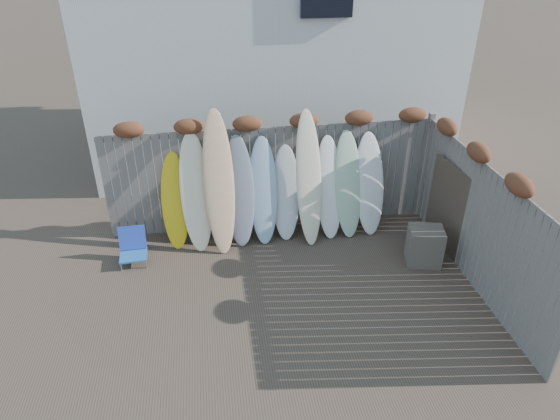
{
  "coord_description": "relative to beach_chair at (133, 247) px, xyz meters",
  "views": [
    {
      "loc": [
        -1.06,
        -5.85,
        5.13
      ],
      "look_at": [
        0.0,
        1.2,
        1.0
      ],
      "focal_mm": 32.0,
      "sensor_mm": 36.0,
      "label": 1
    }
  ],
  "objects": [
    {
      "name": "surfboard_8",
      "position": [
        3.89,
        0.44,
        0.68
      ],
      "size": [
        0.54,
        0.71,
        1.92
      ],
      "primitive_type": "ellipsoid",
      "rotation": [
        -0.31,
        0.0,
        0.05
      ],
      "color": "#ADCEA8",
      "rests_on": "ground"
    },
    {
      "name": "surfboard_1",
      "position": [
        1.14,
        0.41,
        0.75
      ],
      "size": [
        0.57,
        0.75,
        2.05
      ],
      "primitive_type": "ellipsoid",
      "rotation": [
        -0.31,
        0.0,
        0.05
      ],
      "color": "#FCEAC4",
      "rests_on": "ground"
    },
    {
      "name": "wooden_crate",
      "position": [
        4.95,
        -0.79,
        0.05
      ],
      "size": [
        0.66,
        0.59,
        0.66
      ],
      "primitive_type": "cube",
      "rotation": [
        0.0,
        0.0,
        -0.23
      ],
      "color": "#4E403A",
      "rests_on": "ground"
    },
    {
      "name": "surfboard_4",
      "position": [
        2.33,
        0.45,
        0.67
      ],
      "size": [
        0.54,
        0.7,
        1.89
      ],
      "primitive_type": "ellipsoid",
      "rotation": [
        -0.31,
        0.0,
        -0.05
      ],
      "color": "#9AB6CC",
      "rests_on": "ground"
    },
    {
      "name": "ground",
      "position": [
        2.51,
        -1.56,
        -0.28
      ],
      "size": [
        80.0,
        80.0,
        0.0
      ],
      "primitive_type": "plane",
      "color": "#493A2D"
    },
    {
      "name": "surfboard_5",
      "position": [
        2.75,
        0.49,
        0.57
      ],
      "size": [
        0.56,
        0.66,
        1.7
      ],
      "primitive_type": "ellipsoid",
      "rotation": [
        -0.31,
        0.0,
        -0.1
      ],
      "color": "silver",
      "rests_on": "ground"
    },
    {
      "name": "surfboard_2",
      "position": [
        1.55,
        0.34,
        0.94
      ],
      "size": [
        0.54,
        0.86,
        2.44
      ],
      "primitive_type": "ellipsoid",
      "rotation": [
        -0.31,
        0.0,
        0.01
      ],
      "color": "#EFA375",
      "rests_on": "ground"
    },
    {
      "name": "back_fence",
      "position": [
        2.57,
        0.84,
        0.9
      ],
      "size": [
        6.05,
        0.28,
        2.24
      ],
      "color": "slate",
      "rests_on": "ground"
    },
    {
      "name": "house",
      "position": [
        3.01,
        4.94,
        2.92
      ],
      "size": [
        8.5,
        5.5,
        6.33
      ],
      "color": "silver",
      "rests_on": "ground"
    },
    {
      "name": "lattice_panel",
      "position": [
        5.46,
        -0.37,
        0.52
      ],
      "size": [
        0.17,
        1.07,
        1.6
      ],
      "primitive_type": "cube",
      "rotation": [
        0.0,
        0.0,
        0.12
      ],
      "color": "#453C2A",
      "rests_on": "ground"
    },
    {
      "name": "surfboard_3",
      "position": [
        1.9,
        0.44,
        0.69
      ],
      "size": [
        0.54,
        0.7,
        1.94
      ],
      "primitive_type": "ellipsoid",
      "rotation": [
        -0.31,
        0.0,
        -0.01
      ],
      "color": "slate",
      "rests_on": "ground"
    },
    {
      "name": "right_fence",
      "position": [
        5.51,
        -1.3,
        0.86
      ],
      "size": [
        0.28,
        4.4,
        2.24
      ],
      "color": "slate",
      "rests_on": "ground"
    },
    {
      "name": "beach_chair",
      "position": [
        0.0,
        0.0,
        0.0
      ],
      "size": [
        0.48,
        0.51,
        0.6
      ],
      "color": "#2260AA",
      "rests_on": "ground"
    },
    {
      "name": "surfboard_6",
      "position": [
        3.14,
        0.36,
        0.9
      ],
      "size": [
        0.48,
        0.84,
        2.35
      ],
      "primitive_type": "ellipsoid",
      "rotation": [
        -0.31,
        0.0,
        0.03
      ],
      "color": "beige",
      "rests_on": "ground"
    },
    {
      "name": "surfboard_7",
      "position": [
        3.54,
        0.44,
        0.64
      ],
      "size": [
        0.51,
        0.68,
        1.85
      ],
      "primitive_type": "ellipsoid",
      "rotation": [
        -0.31,
        0.0,
        0.04
      ],
      "color": "white",
      "rests_on": "ground"
    },
    {
      "name": "surfboard_0",
      "position": [
        0.76,
        0.48,
        0.57
      ],
      "size": [
        0.52,
        0.64,
        1.69
      ],
      "primitive_type": "ellipsoid",
      "rotation": [
        -0.31,
        0.0,
        -0.07
      ],
      "color": "yellow",
      "rests_on": "ground"
    },
    {
      "name": "surfboard_9",
      "position": [
        4.31,
        0.46,
        0.65
      ],
      "size": [
        0.58,
        0.69,
        1.86
      ],
      "primitive_type": "ellipsoid",
      "rotation": [
        -0.31,
        0.0,
        0.06
      ],
      "color": "white",
      "rests_on": "ground"
    }
  ]
}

